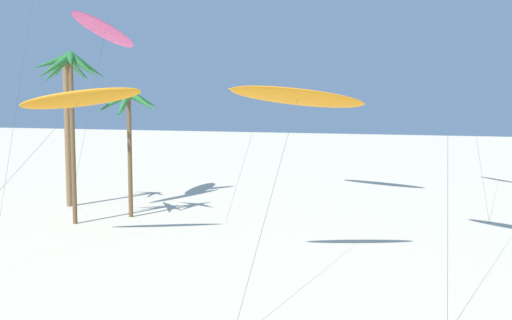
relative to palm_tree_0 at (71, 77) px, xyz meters
name	(u,v)px	position (x,y,z in m)	size (l,w,h in m)	color
palm_tree_0	(71,77)	(0.00, 0.00, 0.00)	(4.29, 4.35, 10.87)	brown
palm_tree_1	(66,90)	(-4.36, 5.21, -0.66)	(3.93, 4.27, 11.18)	olive
palm_tree_2	(129,111)	(2.18, 3.16, -2.15)	(4.22, 4.57, 8.59)	brown
flying_kite_1	(105,31)	(-2.24, 7.28, 3.70)	(2.45, 8.95, 14.16)	#EA5193
flying_kite_6	(81,98)	(3.75, -4.30, -1.36)	(6.35, 11.03, 8.88)	orange
flying_kite_7	(298,97)	(15.89, -4.59, -1.32)	(6.36, 11.81, 8.78)	orange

